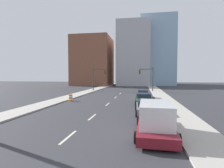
# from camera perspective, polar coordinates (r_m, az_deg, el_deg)

# --- Properties ---
(sidewalk_left) EXTENTS (2.79, 92.80, 0.13)m
(sidewalk_left) POSITION_cam_1_polar(r_m,az_deg,el_deg) (49.93, -4.56, -1.45)
(sidewalk_left) COLOR #ADA89E
(sidewalk_left) RESTS_ON ground
(sidewalk_right) EXTENTS (2.79, 92.80, 0.13)m
(sidewalk_right) POSITION_cam_1_polar(r_m,az_deg,el_deg) (48.54, 13.76, -1.65)
(sidewalk_right) COLOR #ADA89E
(sidewalk_right) RESTS_ON ground
(lane_stripe_at_8m) EXTENTS (0.16, 2.40, 0.01)m
(lane_stripe_at_8m) POSITION_cam_1_polar(r_m,az_deg,el_deg) (11.38, -14.06, -16.42)
(lane_stripe_at_8m) COLOR beige
(lane_stripe_at_8m) RESTS_ON ground
(lane_stripe_at_13m) EXTENTS (0.16, 2.40, 0.01)m
(lane_stripe_at_13m) POSITION_cam_1_polar(r_m,az_deg,el_deg) (16.09, -6.46, -10.64)
(lane_stripe_at_13m) COLOR beige
(lane_stripe_at_13m) RESTS_ON ground
(lane_stripe_at_20m) EXTENTS (0.16, 2.40, 0.01)m
(lane_stripe_at_20m) POSITION_cam_1_polar(r_m,az_deg,el_deg) (22.93, -1.45, -6.58)
(lane_stripe_at_20m) COLOR beige
(lane_stripe_at_20m) RESTS_ON ground
(lane_stripe_at_27m) EXTENTS (0.16, 2.40, 0.01)m
(lane_stripe_at_27m) POSITION_cam_1_polar(r_m,az_deg,el_deg) (29.79, 1.16, -4.42)
(lane_stripe_at_27m) COLOR beige
(lane_stripe_at_27m) RESTS_ON ground
(lane_stripe_at_34m) EXTENTS (0.16, 2.40, 0.01)m
(lane_stripe_at_34m) POSITION_cam_1_polar(r_m,az_deg,el_deg) (36.16, 2.67, -3.15)
(lane_stripe_at_34m) COLOR beige
(lane_stripe_at_34m) RESTS_ON ground
(building_brick_left) EXTENTS (14.00, 16.00, 18.49)m
(building_brick_left) POSITION_cam_1_polar(r_m,az_deg,el_deg) (69.86, -6.12, 7.27)
(building_brick_left) COLOR brown
(building_brick_left) RESTS_ON ground
(building_office_center) EXTENTS (12.00, 20.00, 23.55)m
(building_office_center) POSITION_cam_1_polar(r_m,az_deg,el_deg) (71.55, 7.19, 9.20)
(building_office_center) COLOR #A8A8AD
(building_office_center) RESTS_ON ground
(building_glass_right) EXTENTS (13.00, 20.00, 26.21)m
(building_glass_right) POSITION_cam_1_polar(r_m,az_deg,el_deg) (75.85, 14.25, 9.78)
(building_glass_right) COLOR #8CADC6
(building_glass_right) RESTS_ON ground
(traffic_signal_left) EXTENTS (3.30, 0.35, 5.64)m
(traffic_signal_left) POSITION_cam_1_polar(r_m,az_deg,el_deg) (43.10, -4.98, 2.57)
(traffic_signal_left) COLOR #38383D
(traffic_signal_left) RESTS_ON ground
(traffic_signal_right) EXTENTS (3.30, 0.35, 5.64)m
(traffic_signal_right) POSITION_cam_1_polar(r_m,az_deg,el_deg) (41.74, 11.90, 2.52)
(traffic_signal_right) COLOR #38383D
(traffic_signal_right) RESTS_ON ground
(traffic_barrel) EXTENTS (0.56, 0.56, 0.95)m
(traffic_barrel) POSITION_cam_1_polar(r_m,az_deg,el_deg) (26.38, -13.38, -4.40)
(traffic_barrel) COLOR orange
(traffic_barrel) RESTS_ON ground
(box_truck_maroon) EXTENTS (2.53, 5.86, 2.05)m
(box_truck_maroon) POSITION_cam_1_polar(r_m,az_deg,el_deg) (11.51, 13.96, -11.16)
(box_truck_maroon) COLOR maroon
(box_truck_maroon) RESTS_ON ground
(sedan_gray) EXTENTS (2.20, 4.52, 1.39)m
(sedan_gray) POSITION_cam_1_polar(r_m,az_deg,el_deg) (17.40, 11.01, -7.50)
(sedan_gray) COLOR slate
(sedan_gray) RESTS_ON ground
(sedan_green) EXTENTS (2.19, 4.52, 1.46)m
(sedan_green) POSITION_cam_1_polar(r_m,az_deg,el_deg) (22.74, 10.40, -5.01)
(sedan_green) COLOR #1E6033
(sedan_green) RESTS_ON ground
(sedan_white) EXTENTS (2.10, 4.43, 1.38)m
(sedan_white) POSITION_cam_1_polar(r_m,az_deg,el_deg) (29.02, 10.09, -3.40)
(sedan_white) COLOR silver
(sedan_white) RESTS_ON ground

